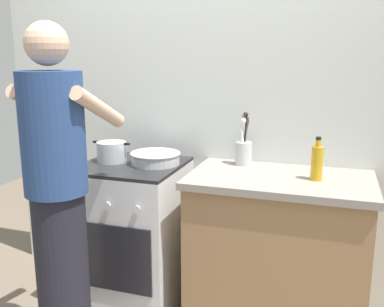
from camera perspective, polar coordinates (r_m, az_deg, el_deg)
The scene contains 8 objects.
back_wall at distance 2.76m, azimuth 5.48°, elevation 6.50°, with size 3.20×0.10×2.50m.
countertop at distance 2.59m, azimuth 11.05°, elevation -12.56°, with size 1.00×0.60×0.90m.
stove_range at distance 2.82m, azimuth -7.67°, elevation -10.26°, with size 0.60×0.62×0.90m.
pot at distance 2.74m, azimuth -10.48°, elevation 0.22°, with size 0.25×0.18×0.13m.
mixing_bowl at distance 2.66m, azimuth -4.82°, elevation -0.52°, with size 0.31×0.31×0.07m.
utensil_crock at distance 2.64m, azimuth 6.80°, elevation 0.53°, with size 0.10×0.10×0.32m.
oil_bottle at distance 2.39m, azimuth 16.06°, elevation -1.10°, with size 0.06×0.06×0.23m.
person at distance 2.22m, azimuth -17.13°, elevation -5.86°, with size 0.41×0.50×1.70m.
Camera 1 is at (0.81, -2.18, 1.55)m, focal length 40.70 mm.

